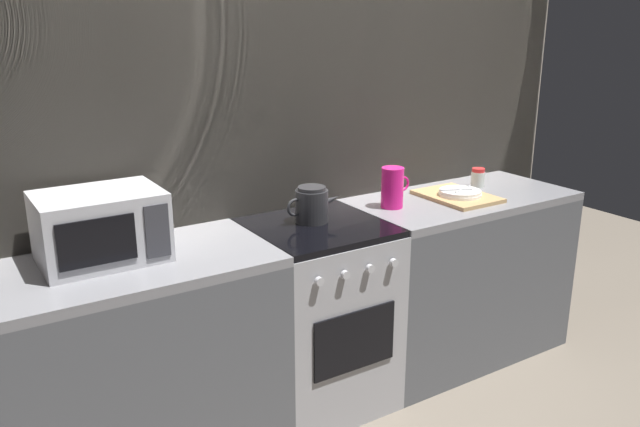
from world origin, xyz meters
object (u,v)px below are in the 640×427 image
(pitcher, at_px, (393,187))
(dish_pile, at_px, (458,195))
(microwave, at_px, (100,227))
(kettle, at_px, (311,205))
(stove_unit, at_px, (318,315))
(spice_jar, at_px, (478,178))

(pitcher, height_order, dish_pile, pitcher)
(microwave, xyz_separation_m, dish_pile, (1.78, -0.10, -0.12))
(microwave, height_order, kettle, microwave)
(stove_unit, height_order, microwave, microwave)
(microwave, height_order, pitcher, microwave)
(pitcher, height_order, spice_jar, pitcher)
(stove_unit, bearing_deg, spice_jar, 4.88)
(stove_unit, bearing_deg, pitcher, 4.74)
(stove_unit, height_order, spice_jar, spice_jar)
(dish_pile, relative_size, spice_jar, 3.81)
(pitcher, bearing_deg, dish_pile, -8.73)
(stove_unit, height_order, dish_pile, dish_pile)
(stove_unit, xyz_separation_m, dish_pile, (0.84, -0.02, 0.47))
(kettle, xyz_separation_m, dish_pile, (0.85, -0.07, -0.06))
(pitcher, bearing_deg, stove_unit, -175.26)
(stove_unit, xyz_separation_m, pitcher, (0.46, 0.04, 0.55))
(dish_pile, height_order, spice_jar, spice_jar)
(kettle, xyz_separation_m, pitcher, (0.46, -0.01, 0.02))
(spice_jar, bearing_deg, kettle, -177.75)
(kettle, distance_m, spice_jar, 1.10)
(pitcher, xyz_separation_m, dish_pile, (0.39, -0.06, -0.08))
(microwave, distance_m, dish_pile, 1.79)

